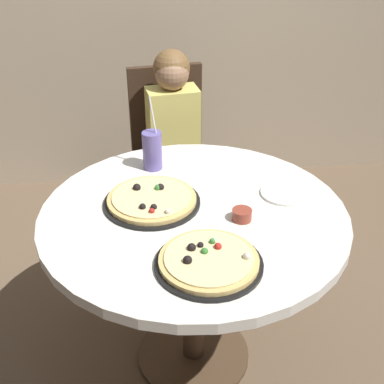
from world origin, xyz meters
TOP-DOWN VIEW (x-y plane):
  - ground_plane at (0.00, 0.00)m, footprint 8.00×8.00m
  - dining_table at (0.00, 0.00)m, footprint 1.11×1.11m
  - chair_wooden at (-0.01, 1.02)m, footprint 0.45×0.45m
  - diner_child at (0.01, 0.83)m, footprint 0.30×0.42m
  - pizza_veggie at (-0.15, 0.07)m, footprint 0.36×0.36m
  - pizza_cheese at (0.01, -0.31)m, footprint 0.34×0.34m
  - soda_cup at (-0.13, 0.35)m, footprint 0.08×0.08m
  - sauce_bowl at (0.16, -0.07)m, footprint 0.07×0.07m
  - plate_small at (0.36, 0.08)m, footprint 0.18×0.18m

SIDE VIEW (x-z plane):
  - ground_plane at x=0.00m, z-range 0.00..0.00m
  - diner_child at x=0.01m, z-range -0.06..1.02m
  - chair_wooden at x=-0.01m, z-range 0.06..1.01m
  - dining_table at x=0.00m, z-range 0.27..1.02m
  - plate_small at x=0.36m, z-range 0.75..0.76m
  - pizza_veggie at x=-0.15m, z-range 0.74..0.79m
  - pizza_cheese at x=0.01m, z-range 0.74..0.79m
  - sauce_bowl at x=0.16m, z-range 0.75..0.79m
  - soda_cup at x=-0.13m, z-range 0.68..0.98m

